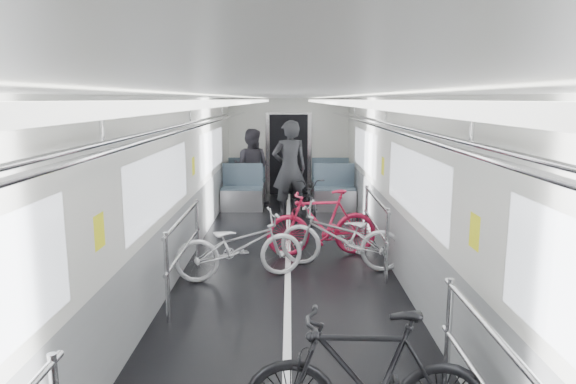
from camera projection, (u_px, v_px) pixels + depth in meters
name	position (u px, v px, depth m)	size (l,w,h in m)	color
car_shell	(288.00, 183.00, 7.77)	(3.02, 14.01, 2.41)	black
bike_left_far	(240.00, 246.00, 6.82)	(0.60, 1.72, 0.90)	silver
bike_right_near	(366.00, 381.00, 3.46)	(0.47, 1.66, 1.00)	black
bike_right_mid	(340.00, 237.00, 7.23)	(0.61, 1.75, 0.92)	#A8A9AD
bike_right_far	(322.00, 223.00, 7.81)	(0.48, 1.70, 1.02)	#B21636
bike_aisle	(304.00, 197.00, 10.35)	(0.56, 1.61, 0.85)	black
person_standing	(289.00, 169.00, 10.35)	(0.72, 0.47, 1.97)	black
person_seated	(251.00, 167.00, 11.59)	(0.84, 0.65, 1.73)	#2A272E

